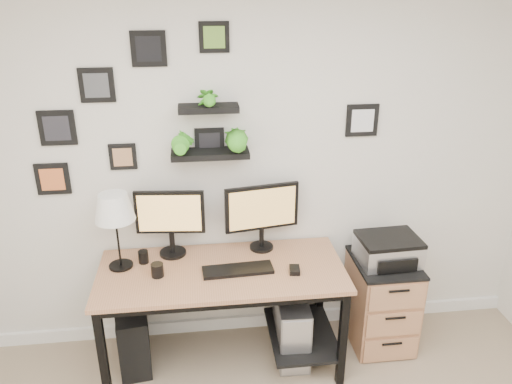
{
  "coord_description": "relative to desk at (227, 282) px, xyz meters",
  "views": [
    {
      "loc": [
        -0.38,
        -1.16,
        2.48
      ],
      "look_at": [
        -0.01,
        1.83,
        1.2
      ],
      "focal_mm": 35.0,
      "sensor_mm": 36.0,
      "label": 1
    }
  ],
  "objects": [
    {
      "name": "room",
      "position": [
        0.23,
        0.32,
        -0.58
      ],
      "size": [
        4.0,
        4.0,
        4.0
      ],
      "color": "tan",
      "rests_on": "ground"
    },
    {
      "name": "desk",
      "position": [
        0.0,
        0.0,
        0.0
      ],
      "size": [
        1.6,
        0.7,
        0.75
      ],
      "color": "#B07953",
      "rests_on": "ground"
    },
    {
      "name": "monitor_left",
      "position": [
        -0.36,
        0.2,
        0.4
      ],
      "size": [
        0.46,
        0.2,
        0.47
      ],
      "color": "black",
      "rests_on": "desk"
    },
    {
      "name": "monitor_right",
      "position": [
        0.26,
        0.21,
        0.41
      ],
      "size": [
        0.51,
        0.19,
        0.48
      ],
      "color": "black",
      "rests_on": "desk"
    },
    {
      "name": "keyboard",
      "position": [
        0.07,
        -0.07,
        0.14
      ],
      "size": [
        0.46,
        0.17,
        0.02
      ],
      "primitive_type": "cube",
      "rotation": [
        0.0,
        0.0,
        0.06
      ],
      "color": "black",
      "rests_on": "desk"
    },
    {
      "name": "mouse",
      "position": [
        0.43,
        -0.12,
        0.14
      ],
      "size": [
        0.08,
        0.11,
        0.03
      ],
      "primitive_type": "cube",
      "rotation": [
        0.0,
        0.0,
        -0.13
      ],
      "color": "black",
      "rests_on": "desk"
    },
    {
      "name": "table_lamp",
      "position": [
        -0.69,
        0.08,
        0.54
      ],
      "size": [
        0.25,
        0.25,
        0.52
      ],
      "color": "black",
      "rests_on": "desk"
    },
    {
      "name": "mug",
      "position": [
        -0.44,
        -0.07,
        0.17
      ],
      "size": [
        0.08,
        0.08,
        0.09
      ],
      "primitive_type": "cylinder",
      "color": "black",
      "rests_on": "desk"
    },
    {
      "name": "pen_cup",
      "position": [
        -0.54,
        0.11,
        0.17
      ],
      "size": [
        0.07,
        0.07,
        0.09
      ],
      "primitive_type": "cylinder",
      "color": "black",
      "rests_on": "desk"
    },
    {
      "name": "pc_tower_black",
      "position": [
        -0.65,
        0.04,
        -0.4
      ],
      "size": [
        0.25,
        0.47,
        0.45
      ],
      "primitive_type": "cube",
      "rotation": [
        0.0,
        0.0,
        0.13
      ],
      "color": "black",
      "rests_on": "ground"
    },
    {
      "name": "pc_tower_grey",
      "position": [
        0.44,
        -0.02,
        -0.39
      ],
      "size": [
        0.23,
        0.48,
        0.47
      ],
      "color": "gray",
      "rests_on": "ground"
    },
    {
      "name": "file_cabinet",
      "position": [
        1.12,
        0.06,
        -0.29
      ],
      "size": [
        0.43,
        0.53,
        0.67
      ],
      "color": "#B07953",
      "rests_on": "ground"
    },
    {
      "name": "printer",
      "position": [
        1.13,
        0.06,
        0.14
      ],
      "size": [
        0.42,
        0.35,
        0.19
      ],
      "color": "silver",
      "rests_on": "file_cabinet"
    },
    {
      "name": "wall_decor",
      "position": [
        -0.14,
        0.26,
        1.03
      ],
      "size": [
        2.26,
        0.18,
        1.07
      ],
      "color": "black",
      "rests_on": "ground"
    }
  ]
}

